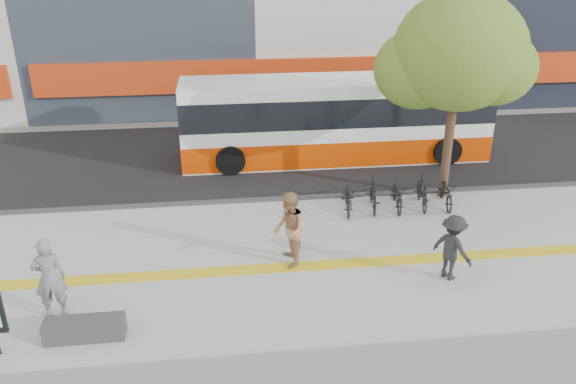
{
  "coord_description": "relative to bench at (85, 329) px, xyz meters",
  "views": [
    {
      "loc": [
        0.37,
        -11.07,
        7.6
      ],
      "look_at": [
        1.95,
        2.0,
        1.68
      ],
      "focal_mm": 35.64,
      "sensor_mm": 36.0,
      "label": 1
    }
  ],
  "objects": [
    {
      "name": "bicycle_row",
      "position": [
        8.12,
        5.2,
        0.23
      ],
      "size": [
        3.87,
        1.73,
        0.97
      ],
      "color": "black",
      "rests_on": "sidewalk"
    },
    {
      "name": "seated_woman",
      "position": [
        -0.8,
        0.9,
        0.71
      ],
      "size": [
        0.74,
        0.54,
        1.86
      ],
      "primitive_type": "imported",
      "rotation": [
        0.0,
        0.0,
        3.28
      ],
      "color": "black",
      "rests_on": "sidewalk"
    },
    {
      "name": "sidewalk",
      "position": [
        2.6,
        2.7,
        -0.27
      ],
      "size": [
        40.0,
        7.0,
        0.08
      ],
      "primitive_type": "cube",
      "color": "gray",
      "rests_on": "ground"
    },
    {
      "name": "pedestrian_tan",
      "position": [
        4.47,
        2.37,
        0.74
      ],
      "size": [
        0.76,
        0.96,
        1.93
      ],
      "primitive_type": "imported",
      "rotation": [
        0.0,
        0.0,
        -1.54
      ],
      "color": "#A1754E",
      "rests_on": "sidewalk"
    },
    {
      "name": "ground",
      "position": [
        2.6,
        1.2,
        -0.3
      ],
      "size": [
        120.0,
        120.0,
        0.0
      ],
      "primitive_type": "plane",
      "color": "slate",
      "rests_on": "ground"
    },
    {
      "name": "curb",
      "position": [
        2.6,
        6.2,
        -0.23
      ],
      "size": [
        40.0,
        0.25,
        0.14
      ],
      "primitive_type": "cube",
      "color": "#343436",
      "rests_on": "ground"
    },
    {
      "name": "street_tree",
      "position": [
        9.78,
        6.02,
        4.21
      ],
      "size": [
        4.4,
        3.8,
        6.31
      ],
      "color": "#3B271B",
      "rests_on": "sidewalk"
    },
    {
      "name": "bus",
      "position": [
        7.07,
        9.7,
        1.14
      ],
      "size": [
        11.06,
        2.62,
        2.94
      ],
      "color": "white",
      "rests_on": "street"
    },
    {
      "name": "tactile_strip",
      "position": [
        2.6,
        2.2,
        -0.22
      ],
      "size": [
        40.0,
        0.45,
        0.01
      ],
      "primitive_type": "cube",
      "color": "yellow",
      "rests_on": "sidewalk"
    },
    {
      "name": "pedestrian_dark",
      "position": [
        8.22,
        1.3,
        0.59
      ],
      "size": [
        1.08,
        1.22,
        1.64
      ],
      "primitive_type": "imported",
      "rotation": [
        0.0,
        0.0,
        2.14
      ],
      "color": "black",
      "rests_on": "sidewalk"
    },
    {
      "name": "bench",
      "position": [
        0.0,
        0.0,
        0.0
      ],
      "size": [
        1.6,
        0.45,
        0.45
      ],
      "primitive_type": "cube",
      "color": "#343436",
      "rests_on": "sidewalk"
    },
    {
      "name": "street",
      "position": [
        2.6,
        10.2,
        -0.28
      ],
      "size": [
        40.0,
        8.0,
        0.06
      ],
      "primitive_type": "cube",
      "color": "black",
      "rests_on": "ground"
    }
  ]
}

